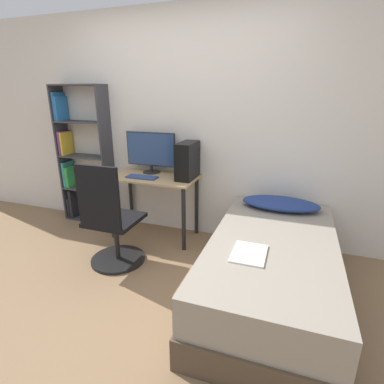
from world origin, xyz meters
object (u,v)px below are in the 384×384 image
at_px(bookshelf, 79,160).
at_px(monitor, 151,151).
at_px(keyboard, 142,177).
at_px(office_chair, 111,228).
at_px(bed, 271,268).
at_px(pc_tower, 188,161).

relative_size(bookshelf, monitor, 2.82).
height_order(bookshelf, monitor, bookshelf).
bearing_deg(keyboard, monitor, 92.09).
distance_m(bookshelf, keyboard, 1.06).
bearing_deg(keyboard, office_chair, -91.99).
distance_m(office_chair, bed, 1.51).
bearing_deg(pc_tower, bookshelf, 176.82).
height_order(bookshelf, keyboard, bookshelf).
bearing_deg(office_chair, keyboard, 88.01).
height_order(bookshelf, office_chair, bookshelf).
xyz_separation_m(bookshelf, keyboard, (1.03, -0.25, -0.07)).
height_order(bed, keyboard, keyboard).
height_order(monitor, keyboard, monitor).
height_order(office_chair, keyboard, office_chair).
bearing_deg(pc_tower, bed, -36.72).
relative_size(bookshelf, office_chair, 1.66).
bearing_deg(monitor, pc_tower, -10.46).
height_order(keyboard, pc_tower, pc_tower).
bearing_deg(bed, keyboard, 158.44).
relative_size(office_chair, monitor, 1.70).
xyz_separation_m(bed, keyboard, (-1.48, 0.59, 0.48)).
height_order(bed, monitor, monitor).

